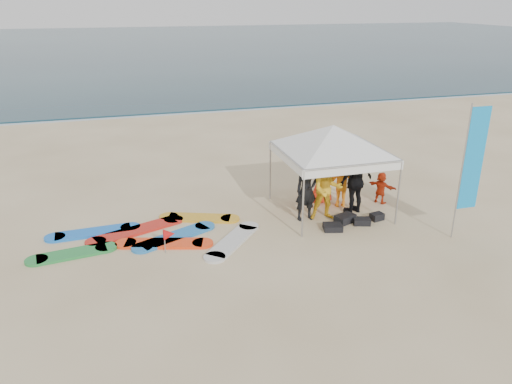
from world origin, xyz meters
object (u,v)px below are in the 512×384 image
object	(u,v)px
person_orange_a	(341,181)
person_seated	(381,188)
surfboard_spread	(155,236)
person_black_b	(356,181)
marker_pennant	(169,234)
person_black_a	(306,190)
feather_flag	(472,161)
person_orange_b	(322,176)
canopy_tent	(334,126)
person_yellow	(327,189)

from	to	relation	value
person_orange_a	person_seated	world-z (taller)	person_orange_a
person_seated	surfboard_spread	distance (m)	6.92
person_black_b	marker_pennant	size ratio (longest dim) A/B	3.08
person_black_a	feather_flag	size ratio (longest dim) A/B	0.51
person_orange_b	person_seated	bearing A→B (deg)	159.13
person_orange_a	canopy_tent	size ratio (longest dim) A/B	0.40
person_yellow	person_seated	xyz separation A→B (m)	(2.08, 0.63, -0.41)
feather_flag	person_black_b	bearing A→B (deg)	131.96
canopy_tent	feather_flag	bearing A→B (deg)	-43.58
person_seated	marker_pennant	distance (m)	6.75
surfboard_spread	person_orange_a	bearing A→B (deg)	5.93
person_yellow	person_orange_b	xyz separation A→B (m)	(0.35, 1.16, -0.03)
person_orange_a	surfboard_spread	size ratio (longest dim) A/B	0.28
person_seated	person_black_a	bearing A→B (deg)	68.44
person_black_b	feather_flag	xyz separation A→B (m)	(2.00, -2.22, 1.12)
person_yellow	person_orange_a	size ratio (longest dim) A/B	1.15
canopy_tent	feather_flag	distance (m)	3.69
person_orange_a	person_orange_b	bearing A→B (deg)	-25.95
canopy_tent	surfboard_spread	xyz separation A→B (m)	(-5.13, -0.33, -2.55)
person_orange_a	person_black_a	bearing A→B (deg)	40.94
person_orange_b	feather_flag	distance (m)	4.31
feather_flag	surfboard_spread	bearing A→B (deg)	164.24
person_black_a	person_orange_b	size ratio (longest dim) A/B	1.03
person_black_a	person_orange_a	xyz separation A→B (m)	(1.37, 0.62, -0.12)
person_black_a	feather_flag	bearing A→B (deg)	-38.01
person_seated	feather_flag	distance (m)	3.23
person_orange_a	person_black_b	size ratio (longest dim) A/B	0.80
person_orange_b	marker_pennant	distance (m)	5.26
person_black_b	feather_flag	distance (m)	3.19
person_orange_a	canopy_tent	bearing A→B (deg)	44.52
person_orange_b	surfboard_spread	distance (m)	5.32
canopy_tent	marker_pennant	xyz separation A→B (m)	(-4.84, -1.29, -2.09)
feather_flag	marker_pennant	world-z (taller)	feather_flag
person_yellow	canopy_tent	size ratio (longest dim) A/B	0.46
canopy_tent	marker_pennant	bearing A→B (deg)	-165.11
person_black_b	person_orange_b	distance (m)	1.16
person_black_b	person_seated	bearing A→B (deg)	-174.72
person_black_a	person_seated	distance (m)	2.73
person_yellow	feather_flag	size ratio (longest dim) A/B	0.50
person_yellow	person_seated	size ratio (longest dim) A/B	1.83
person_black_b	canopy_tent	xyz separation A→B (m)	(-0.66, 0.30, 1.60)
person_black_a	person_orange_b	distance (m)	1.39
person_black_a	person_yellow	xyz separation A→B (m)	(0.57, -0.12, -0.00)
person_seated	feather_flag	size ratio (longest dim) A/B	0.28
feather_flag	marker_pennant	xyz separation A→B (m)	(-7.50, 1.24, -1.60)
person_black_a	feather_flag	xyz separation A→B (m)	(3.55, -2.16, 1.20)
person_orange_b	canopy_tent	size ratio (longest dim) A/B	0.44
person_yellow	surfboard_spread	bearing A→B (deg)	-171.84
person_orange_a	canopy_tent	xyz separation A→B (m)	(-0.48, -0.26, 1.80)
marker_pennant	person_seated	bearing A→B (deg)	12.15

